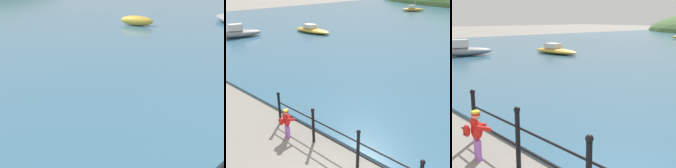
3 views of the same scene
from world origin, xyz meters
TOP-DOWN VIEW (x-y plane):
  - boat_green_fishing at (8.92, 13.28)m, footprint 1.32×2.41m

SIDE VIEW (x-z plane):
  - boat_green_fishing at x=8.92m, z-range 0.10..0.75m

